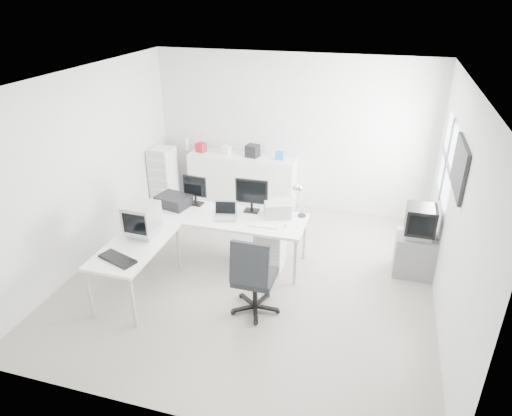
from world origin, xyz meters
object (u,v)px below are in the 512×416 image
(crt_tv, at_px, (420,222))
(office_chair, at_px, (255,273))
(inkjet_printer, at_px, (174,201))
(sideboard, at_px, (242,181))
(laptop, at_px, (225,212))
(side_desk, at_px, (138,268))
(main_desk, at_px, (225,238))
(tv_cabinet, at_px, (414,255))
(filing_cabinet, at_px, (164,177))
(lcd_monitor_small, at_px, (195,190))
(laser_printer, at_px, (277,209))
(crt_monitor, at_px, (142,221))
(lcd_monitor_large, at_px, (252,196))
(drawer_pedestal, at_px, (271,247))

(crt_tv, bearing_deg, office_chair, -143.77)
(inkjet_printer, bearing_deg, crt_tv, 17.28)
(inkjet_printer, height_order, office_chair, office_chair)
(sideboard, bearing_deg, laptop, -79.38)
(side_desk, bearing_deg, main_desk, 52.31)
(tv_cabinet, bearing_deg, main_desk, -171.65)
(filing_cabinet, bearing_deg, sideboard, 14.82)
(side_desk, bearing_deg, laptop, 48.01)
(lcd_monitor_small, xyz_separation_m, laser_printer, (1.30, -0.03, -0.13))
(crt_monitor, relative_size, sideboard, 0.21)
(laptop, distance_m, filing_cabinet, 2.46)
(laptop, height_order, office_chair, office_chair)
(lcd_monitor_large, relative_size, office_chair, 0.45)
(drawer_pedestal, bearing_deg, filing_cabinet, 148.72)
(inkjet_printer, bearing_deg, laptop, -0.06)
(crt_tv, bearing_deg, lcd_monitor_large, -176.35)
(laser_printer, relative_size, crt_monitor, 0.89)
(main_desk, xyz_separation_m, filing_cabinet, (-1.76, 1.54, 0.18))
(office_chair, distance_m, filing_cabinet, 3.62)
(office_chair, relative_size, sideboard, 0.56)
(crt_monitor, height_order, tv_cabinet, crt_monitor)
(laptop, height_order, filing_cabinet, filing_cabinet)
(laser_printer, bearing_deg, main_desk, 176.39)
(side_desk, xyz_separation_m, sideboard, (0.52, 3.02, 0.12))
(side_desk, relative_size, inkjet_printer, 2.93)
(lcd_monitor_small, relative_size, laptop, 1.37)
(lcd_monitor_large, xyz_separation_m, laser_printer, (0.40, -0.03, -0.14))
(inkjet_printer, bearing_deg, sideboard, 86.50)
(side_desk, relative_size, tv_cabinet, 2.30)
(side_desk, xyz_separation_m, drawer_pedestal, (1.55, 1.15, -0.08))
(crt_tv, xyz_separation_m, filing_cabinet, (-4.50, 1.14, -0.28))
(inkjet_printer, relative_size, sideboard, 0.24)
(tv_cabinet, bearing_deg, laser_printer, -174.76)
(lcd_monitor_small, relative_size, laser_printer, 1.24)
(inkjet_printer, relative_size, crt_monitor, 1.12)
(crt_monitor, relative_size, office_chair, 0.38)
(side_desk, relative_size, crt_tv, 2.80)
(inkjet_printer, xyz_separation_m, crt_monitor, (0.00, -0.95, 0.13))
(sideboard, bearing_deg, crt_monitor, -100.65)
(drawer_pedestal, height_order, crt_tv, crt_tv)
(laser_printer, bearing_deg, lcd_monitor_small, 158.72)
(office_chair, bearing_deg, main_desk, 126.82)
(inkjet_printer, bearing_deg, laser_printer, 16.76)
(inkjet_printer, bearing_deg, crt_monitor, -77.53)
(inkjet_printer, xyz_separation_m, laptop, (0.90, -0.20, 0.03))
(inkjet_printer, bearing_deg, side_desk, -77.53)
(drawer_pedestal, height_order, lcd_monitor_large, lcd_monitor_large)
(lcd_monitor_large, height_order, crt_tv, lcd_monitor_large)
(drawer_pedestal, bearing_deg, laptop, -167.01)
(sideboard, bearing_deg, lcd_monitor_large, -67.88)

